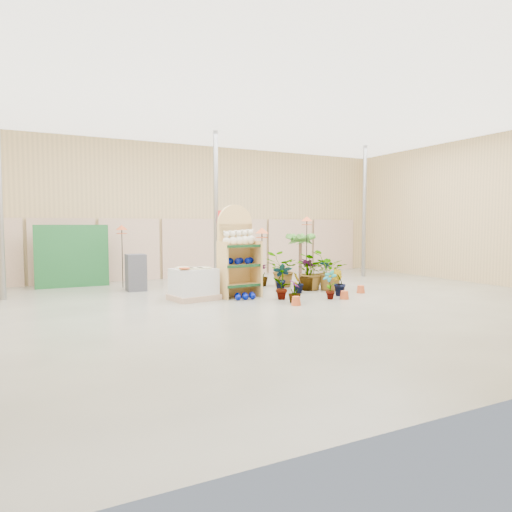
{
  "coord_description": "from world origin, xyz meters",
  "views": [
    {
      "loc": [
        -4.96,
        -8.93,
        1.82
      ],
      "look_at": [
        0.3,
        1.5,
        1.0
      ],
      "focal_mm": 32.0,
      "sensor_mm": 36.0,
      "label": 1
    }
  ],
  "objects_px": {
    "display_shelf": "(237,255)",
    "pallet_stack": "(194,284)",
    "bird_table_front": "(262,233)",
    "potted_plant_2": "(312,272)"
  },
  "relations": [
    {
      "from": "display_shelf",
      "to": "potted_plant_2",
      "type": "xyz_separation_m",
      "value": [
        2.32,
        0.07,
        -0.54
      ]
    },
    {
      "from": "pallet_stack",
      "to": "potted_plant_2",
      "type": "xyz_separation_m",
      "value": [
        3.45,
        0.05,
        0.13
      ]
    },
    {
      "from": "bird_table_front",
      "to": "potted_plant_2",
      "type": "height_order",
      "value": "bird_table_front"
    },
    {
      "from": "bird_table_front",
      "to": "potted_plant_2",
      "type": "relative_size",
      "value": 1.7
    },
    {
      "from": "bird_table_front",
      "to": "potted_plant_2",
      "type": "bearing_deg",
      "value": 13.92
    },
    {
      "from": "display_shelf",
      "to": "pallet_stack",
      "type": "bearing_deg",
      "value": 173.85
    },
    {
      "from": "bird_table_front",
      "to": "display_shelf",
      "type": "bearing_deg",
      "value": 143.8
    },
    {
      "from": "potted_plant_2",
      "to": "pallet_stack",
      "type": "bearing_deg",
      "value": -179.09
    },
    {
      "from": "display_shelf",
      "to": "bird_table_front",
      "type": "relative_size",
      "value": 1.34
    },
    {
      "from": "pallet_stack",
      "to": "potted_plant_2",
      "type": "distance_m",
      "value": 3.46
    }
  ]
}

